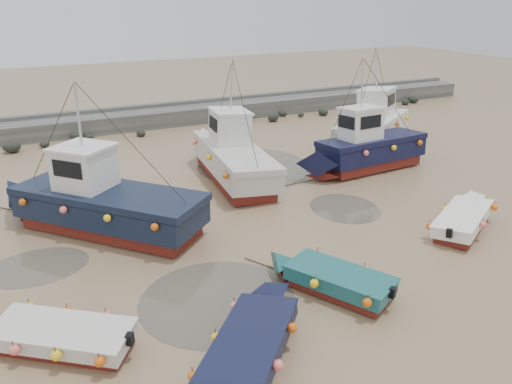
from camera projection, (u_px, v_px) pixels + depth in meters
ground at (287, 259)px, 19.09m from camera, size 120.00×120.00×0.00m
seawall at (146, 119)px, 37.26m from camera, size 60.00×4.92×1.50m
puddle_a at (217, 300)px, 16.52m from camera, size 5.24×5.24×0.01m
puddle_b at (345, 208)px, 23.52m from camera, size 3.17×3.17×0.01m
puddle_c at (37, 267)px, 18.51m from camera, size 3.74×3.74×0.01m
puddle_d at (253, 166)px, 29.18m from camera, size 6.57×6.57×0.01m
dinghy_0 at (52, 332)px, 14.11m from camera, size 5.45×4.28×1.43m
dinghy_1 at (256, 337)px, 13.94m from camera, size 4.95×5.27×1.43m
dinghy_2 at (330, 276)px, 16.89m from camera, size 3.52×5.46×1.43m
dinghy_3 at (466, 216)px, 21.40m from camera, size 5.95×3.85×1.43m
cabin_boat_0 at (97, 201)px, 21.00m from camera, size 8.75×9.28×6.22m
cabin_boat_1 at (229, 154)px, 26.92m from camera, size 3.58×10.95×6.22m
cabin_boat_2 at (364, 147)px, 27.95m from camera, size 9.49×3.00×6.22m
cabin_boat_3 at (377, 124)px, 32.85m from camera, size 9.04×6.66×6.22m
person at (82, 223)px, 22.03m from camera, size 0.65×0.45×1.69m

